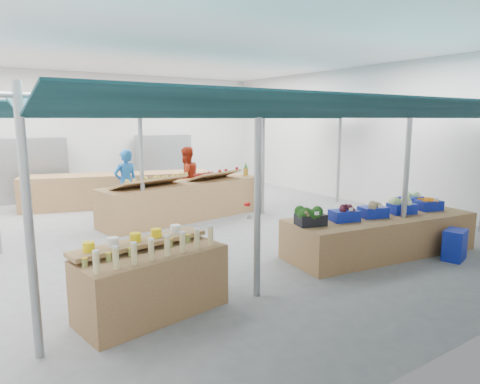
{
  "coord_description": "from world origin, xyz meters",
  "views": [
    {
      "loc": [
        -4.61,
        -8.89,
        2.61
      ],
      "look_at": [
        0.32,
        -1.6,
        1.11
      ],
      "focal_mm": 32.0,
      "sensor_mm": 36.0,
      "label": 1
    }
  ],
  "objects": [
    {
      "name": "floor",
      "position": [
        0.0,
        0.0,
        0.0
      ],
      "size": [
        13.0,
        13.0,
        0.0
      ],
      "primitive_type": "plane",
      "color": "slate",
      "rests_on": "ground"
    },
    {
      "name": "pole_grid",
      "position": [
        0.75,
        -1.75,
        1.81
      ],
      "size": [
        10.0,
        4.6,
        3.0
      ],
      "color": "gray",
      "rests_on": "floor"
    },
    {
      "name": "crate_carrots",
      "position": [
        3.5,
        -3.88,
        0.86
      ],
      "size": [
        0.58,
        0.48,
        0.29
      ],
      "rotation": [
        0.0,
        0.0,
        -0.29
      ],
      "color": "#0D1D95",
      "rests_on": "veg_counter"
    },
    {
      "name": "crate_cabbage",
      "position": [
        2.75,
        -3.77,
        0.91
      ],
      "size": [
        0.58,
        0.48,
        0.35
      ],
      "rotation": [
        0.0,
        0.0,
        -0.29
      ],
      "color": "#0D1D95",
      "rests_on": "veg_counter"
    },
    {
      "name": "fruit_counter",
      "position": [
        0.4,
        1.11,
        0.49
      ],
      "size": [
        4.66,
        1.67,
        0.98
      ],
      "primitive_type": "cube",
      "rotation": [
        0.0,
        0.0,
        0.13
      ],
      "color": "brown",
      "rests_on": "floor"
    },
    {
      "name": "far_counter",
      "position": [
        -0.49,
        3.75,
        0.49
      ],
      "size": [
        5.57,
        2.67,
        0.99
      ],
      "primitive_type": "cube",
      "rotation": [
        0.0,
        0.0,
        -0.3
      ],
      "color": "brown",
      "rests_on": "floor"
    },
    {
      "name": "crate_extra",
      "position": [
        3.56,
        -3.4,
        0.9
      ],
      "size": [
        0.51,
        0.41,
        0.32
      ],
      "rotation": [
        0.0,
        0.0,
        0.02
      ],
      "color": "#0D1D95",
      "rests_on": "veg_counter"
    },
    {
      "name": "pineapple",
      "position": [
        2.46,
        1.27,
        1.16
      ],
      "size": [
        0.14,
        0.14,
        0.39
      ],
      "rotation": [
        0.0,
        0.0,
        0.26
      ],
      "color": "#8C6019",
      "rests_on": "fruit_counter"
    },
    {
      "name": "veg_counter",
      "position": [
        2.22,
        -3.7,
        0.38
      ],
      "size": [
        4.0,
        1.82,
        0.75
      ],
      "primitive_type": "cube",
      "rotation": [
        0.0,
        0.0,
        -0.14
      ],
      "color": "brown",
      "rests_on": "floor"
    },
    {
      "name": "back_shelving_left",
      "position": [
        -2.5,
        6.0,
        1.0
      ],
      "size": [
        2.0,
        0.5,
        2.0
      ],
      "primitive_type": "cube",
      "color": "#B23F33",
      "rests_on": "floor"
    },
    {
      "name": "vendor_right",
      "position": [
        1.0,
        2.21,
        0.91
      ],
      "size": [
        0.97,
        0.8,
        1.82
      ],
      "primitive_type": "imported",
      "rotation": [
        0.0,
        0.0,
        3.27
      ],
      "color": "#9F2813",
      "rests_on": "floor"
    },
    {
      "name": "apple_heap_yellow",
      "position": [
        -0.66,
        0.86,
        1.14
      ],
      "size": [
        2.02,
        1.17,
        0.27
      ],
      "rotation": [
        0.0,
        0.0,
        0.26
      ],
      "color": "#997247",
      "rests_on": "fruit_counter"
    },
    {
      "name": "crate_beets",
      "position": [
        1.32,
        -3.57,
        0.88
      ],
      "size": [
        0.58,
        0.48,
        0.29
      ],
      "rotation": [
        0.0,
        0.0,
        -0.29
      ],
      "color": "#0D1D95",
      "rests_on": "veg_counter"
    },
    {
      "name": "pole_ribbon",
      "position": [
        -0.28,
        -2.72,
        1.08
      ],
      "size": [
        0.12,
        0.12,
        0.28
      ],
      "color": "#AD0D0B",
      "rests_on": "pole_grid"
    },
    {
      "name": "crate_broccoli",
      "position": [
        0.58,
        -3.46,
        0.91
      ],
      "size": [
        0.58,
        0.48,
        0.35
      ],
      "rotation": [
        0.0,
        0.0,
        -0.29
      ],
      "color": "black",
      "rests_on": "veg_counter"
    },
    {
      "name": "sparrow",
      "position": [
        0.39,
        -3.57,
        1.0
      ],
      "size": [
        0.12,
        0.09,
        0.11
      ],
      "rotation": [
        0.0,
        0.0,
        -0.29
      ],
      "color": "brown",
      "rests_on": "crate_broccoli"
    },
    {
      "name": "awnings",
      "position": [
        0.75,
        -1.75,
        2.78
      ],
      "size": [
        9.5,
        7.08,
        0.3
      ],
      "color": "black",
      "rests_on": "pole_grid"
    },
    {
      "name": "crate_celeriac",
      "position": [
        2.01,
        -3.67,
        0.9
      ],
      "size": [
        0.58,
        0.48,
        0.31
      ],
      "rotation": [
        0.0,
        0.0,
        -0.29
      ],
      "color": "#0D1D95",
      "rests_on": "veg_counter"
    },
    {
      "name": "back_shelving_right",
      "position": [
        2.0,
        6.0,
        1.0
      ],
      "size": [
        2.0,
        0.5,
        2.0
      ],
      "primitive_type": "cube",
      "color": "#B23F33",
      "rests_on": "floor"
    },
    {
      "name": "vendor_left",
      "position": [
        -0.8,
        2.21,
        0.91
      ],
      "size": [
        0.72,
        0.52,
        1.82
      ],
      "primitive_type": "imported",
      "rotation": [
        0.0,
        0.0,
        3.27
      ],
      "color": "blue",
      "rests_on": "floor"
    },
    {
      "name": "apple_heap_red",
      "position": [
        1.33,
        1.12,
        1.14
      ],
      "size": [
        1.63,
        1.06,
        0.27
      ],
      "rotation": [
        0.0,
        0.0,
        0.26
      ],
      "color": "#997247",
      "rests_on": "fruit_counter"
    },
    {
      "name": "crate_stack",
      "position": [
        3.04,
        -4.75,
        0.29
      ],
      "size": [
        0.56,
        0.46,
        0.58
      ],
      "primitive_type": "cube",
      "rotation": [
        0.0,
        0.0,
        0.28
      ],
      "color": "#0D1D95",
      "rests_on": "floor"
    },
    {
      "name": "bottle_shelf",
      "position": [
        -2.54,
        -3.68,
        0.47
      ],
      "size": [
        2.07,
        1.42,
        1.15
      ],
      "rotation": [
        0.0,
        0.0,
        0.15
      ],
      "color": "brown",
      "rests_on": "floor"
    },
    {
      "name": "hall",
      "position": [
        0.0,
        1.44,
        2.65
      ],
      "size": [
        13.0,
        13.0,
        13.0
      ],
      "color": "silver",
      "rests_on": "ground"
    }
  ]
}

